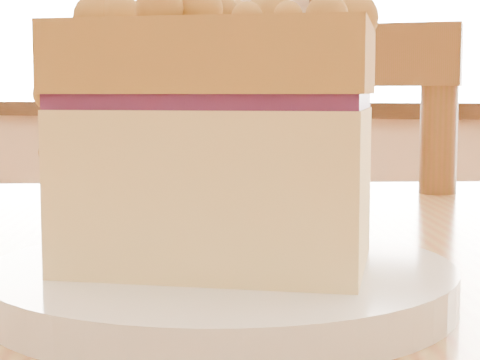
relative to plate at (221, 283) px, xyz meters
The scene contains 2 objects.
plate is the anchor object (origin of this frame).
cake_slice 0.07m from the plate, behind, with size 0.15×0.12×0.13m.
Camera 1 is at (0.34, -0.16, 0.85)m, focal length 62.00 mm.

